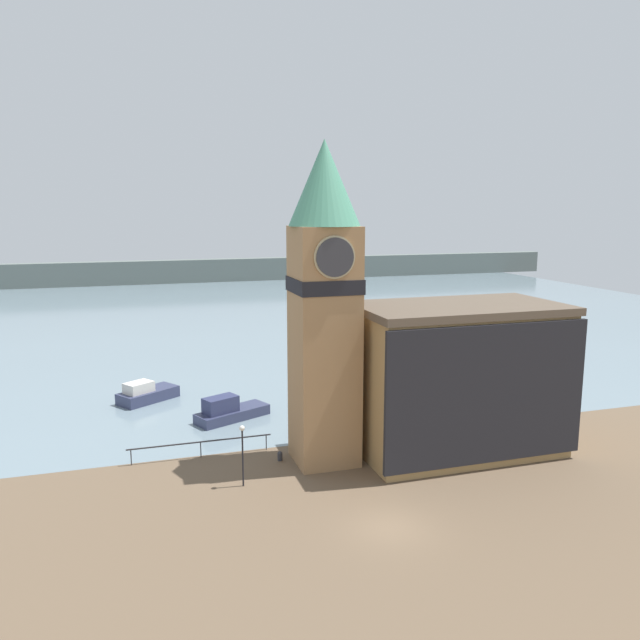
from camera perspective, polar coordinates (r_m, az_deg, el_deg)
The scene contains 10 objects.
ground_plane at distance 33.77m, azimuth 6.41°, elevation -18.30°, with size 160.00×160.00×0.00m, color brown.
water at distance 101.45m, azimuth -10.19°, elevation 0.88°, with size 160.00×120.00×0.00m.
far_shoreline at distance 140.61m, azimuth -12.29°, elevation 4.38°, with size 180.00×3.00×5.00m.
pier_railing at distance 42.18m, azimuth -10.87°, elevation -11.03°, with size 9.34×0.08×1.09m.
clock_tower at distance 38.54m, azimuth 0.41°, elevation 2.16°, with size 4.39×4.39×20.14m.
pier_building at distance 42.42m, azimuth 12.52°, elevation -5.23°, with size 13.58×7.71×9.93m.
boat_near at distance 48.92m, azimuth -8.35°, elevation -8.24°, with size 6.12×4.22×1.98m.
boat_far at distance 54.93m, azimuth -15.61°, elevation -6.50°, with size 5.36×4.62×1.81m.
mooring_bollard_near at distance 41.26m, azimuth -3.68°, elevation -12.27°, with size 0.34×0.34×0.63m.
lamp_post at distance 37.11m, azimuth -7.11°, elevation -11.15°, with size 0.32×0.32×3.72m.
Camera 1 is at (-12.19, -27.10, 16.05)m, focal length 35.00 mm.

